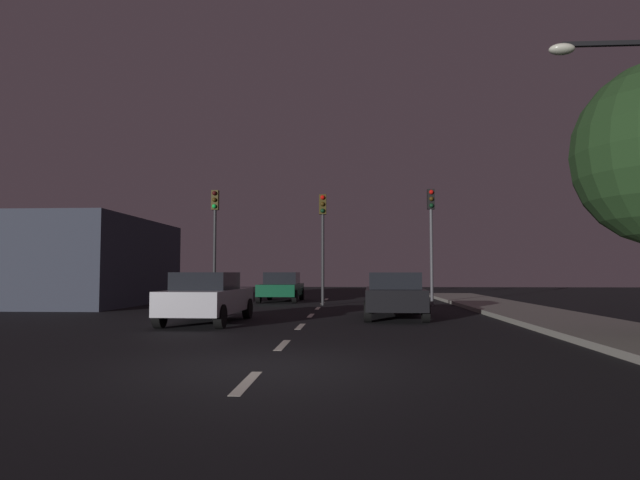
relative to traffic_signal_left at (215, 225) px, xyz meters
name	(u,v)px	position (x,y,z in m)	size (l,w,h in m)	color
ground_plane	(302,325)	(4.84, -9.00, -3.65)	(80.00, 80.00, 0.00)	black
sidewalk_curb_right	(573,323)	(12.34, -9.00, -3.57)	(3.00, 40.00, 0.15)	gray
lane_stripe_nearest	(247,383)	(4.84, -17.20, -3.64)	(0.16, 1.60, 0.01)	silver
lane_stripe_second	(283,345)	(4.84, -13.40, -3.64)	(0.16, 1.60, 0.01)	silver
lane_stripe_third	(300,326)	(4.84, -9.60, -3.64)	(0.16, 1.60, 0.01)	silver
lane_stripe_fourth	(311,315)	(4.84, -5.80, -3.64)	(0.16, 1.60, 0.01)	silver
lane_stripe_fifth	(318,308)	(4.84, -2.00, -3.64)	(0.16, 1.60, 0.01)	silver
lane_stripe_sixth	(323,303)	(4.84, 1.80, -3.64)	(0.16, 1.60, 0.01)	silver
lane_stripe_seventh	(326,299)	(4.84, 5.60, -3.64)	(0.16, 1.60, 0.01)	silver
traffic_signal_left	(215,225)	(0.00, 0.00, 0.00)	(0.32, 0.38, 5.23)	#2D2D30
traffic_signal_center	(323,228)	(4.94, 0.00, -0.15)	(0.32, 0.38, 5.00)	#2D2D30
traffic_signal_right	(431,224)	(9.79, 0.00, -0.02)	(0.32, 0.38, 5.20)	#4C4C51
car_stopped_ahead	(394,294)	(7.62, -6.53, -2.89)	(2.06, 4.58, 1.47)	black
car_adjacent_lane	(208,297)	(2.03, -8.72, -2.89)	(1.96, 4.41, 1.48)	silver
car_oncoming_far	(282,287)	(2.67, 3.23, -2.90)	(2.00, 4.43, 1.48)	#0F4C2D
street_lamp_right	(632,154)	(12.28, -12.56, 0.37)	(2.15, 0.36, 6.56)	black
storefront_left	(100,262)	(-5.41, 0.16, -1.69)	(4.50, 9.56, 3.90)	#333847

